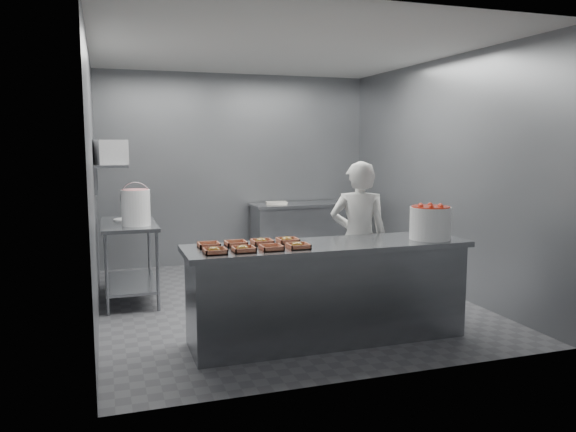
# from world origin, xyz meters

# --- Properties ---
(floor) EXTENTS (4.50, 4.50, 0.00)m
(floor) POSITION_xyz_m (0.00, 0.00, 0.00)
(floor) COLOR #4C4C51
(floor) RESTS_ON ground
(ceiling) EXTENTS (4.50, 4.50, 0.00)m
(ceiling) POSITION_xyz_m (0.00, 0.00, 2.80)
(ceiling) COLOR white
(ceiling) RESTS_ON wall_back
(wall_back) EXTENTS (4.00, 0.04, 2.80)m
(wall_back) POSITION_xyz_m (0.00, 2.25, 1.40)
(wall_back) COLOR slate
(wall_back) RESTS_ON ground
(wall_left) EXTENTS (0.04, 4.50, 2.80)m
(wall_left) POSITION_xyz_m (-2.00, 0.00, 1.40)
(wall_left) COLOR slate
(wall_left) RESTS_ON ground
(wall_right) EXTENTS (0.04, 4.50, 2.80)m
(wall_right) POSITION_xyz_m (2.00, 0.00, 1.40)
(wall_right) COLOR slate
(wall_right) RESTS_ON ground
(service_counter) EXTENTS (2.60, 0.70, 0.90)m
(service_counter) POSITION_xyz_m (0.00, -1.35, 0.45)
(service_counter) COLOR slate
(service_counter) RESTS_ON ground
(prep_table) EXTENTS (0.60, 1.20, 0.90)m
(prep_table) POSITION_xyz_m (-1.65, 0.60, 0.59)
(prep_table) COLOR slate
(prep_table) RESTS_ON ground
(back_counter) EXTENTS (1.50, 0.60, 0.90)m
(back_counter) POSITION_xyz_m (0.90, 1.90, 0.45)
(back_counter) COLOR slate
(back_counter) RESTS_ON ground
(wall_shelf) EXTENTS (0.35, 0.90, 0.03)m
(wall_shelf) POSITION_xyz_m (-1.82, 0.60, 1.55)
(wall_shelf) COLOR slate
(wall_shelf) RESTS_ON wall_left
(tray_0) EXTENTS (0.19, 0.18, 0.06)m
(tray_0) POSITION_xyz_m (-1.06, -1.49, 0.92)
(tray_0) COLOR tan
(tray_0) RESTS_ON service_counter
(tray_1) EXTENTS (0.19, 0.18, 0.06)m
(tray_1) POSITION_xyz_m (-0.82, -1.49, 0.92)
(tray_1) COLOR tan
(tray_1) RESTS_ON service_counter
(tray_2) EXTENTS (0.19, 0.18, 0.04)m
(tray_2) POSITION_xyz_m (-0.58, -1.49, 0.92)
(tray_2) COLOR tan
(tray_2) RESTS_ON service_counter
(tray_3) EXTENTS (0.19, 0.18, 0.06)m
(tray_3) POSITION_xyz_m (-0.34, -1.49, 0.92)
(tray_3) COLOR tan
(tray_3) RESTS_ON service_counter
(tray_4) EXTENTS (0.19, 0.18, 0.04)m
(tray_4) POSITION_xyz_m (-1.06, -1.21, 0.92)
(tray_4) COLOR tan
(tray_4) RESTS_ON service_counter
(tray_5) EXTENTS (0.19, 0.18, 0.04)m
(tray_5) POSITION_xyz_m (-0.82, -1.21, 0.92)
(tray_5) COLOR tan
(tray_5) RESTS_ON service_counter
(tray_6) EXTENTS (0.19, 0.18, 0.06)m
(tray_6) POSITION_xyz_m (-0.58, -1.21, 0.92)
(tray_6) COLOR tan
(tray_6) RESTS_ON service_counter
(tray_7) EXTENTS (0.19, 0.18, 0.06)m
(tray_7) POSITION_xyz_m (-0.34, -1.21, 0.92)
(tray_7) COLOR tan
(tray_7) RESTS_ON service_counter
(worker) EXTENTS (0.70, 0.60, 1.61)m
(worker) POSITION_xyz_m (0.59, -0.75, 0.81)
(worker) COLOR silver
(worker) RESTS_ON ground
(strawberry_tub) EXTENTS (0.38, 0.38, 0.31)m
(strawberry_tub) POSITION_xyz_m (0.98, -1.45, 1.07)
(strawberry_tub) COLOR white
(strawberry_tub) RESTS_ON service_counter
(glaze_bucket) EXTENTS (0.33, 0.31, 0.48)m
(glaze_bucket) POSITION_xyz_m (-1.58, 0.33, 1.11)
(glaze_bucket) COLOR white
(glaze_bucket) RESTS_ON prep_table
(bucket_lid) EXTENTS (0.34, 0.34, 0.02)m
(bucket_lid) POSITION_xyz_m (-1.67, 0.75, 0.91)
(bucket_lid) COLOR white
(bucket_lid) RESTS_ON prep_table
(rag) EXTENTS (0.18, 0.17, 0.02)m
(rag) POSITION_xyz_m (-1.60, 0.84, 0.91)
(rag) COLOR #CCB28C
(rag) RESTS_ON prep_table
(appliance) EXTENTS (0.38, 0.41, 0.26)m
(appliance) POSITION_xyz_m (-1.82, 0.49, 1.70)
(appliance) COLOR gray
(appliance) RESTS_ON wall_shelf
(paper_stack) EXTENTS (0.34, 0.28, 0.04)m
(paper_stack) POSITION_xyz_m (0.51, 1.90, 0.92)
(paper_stack) COLOR silver
(paper_stack) RESTS_ON back_counter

